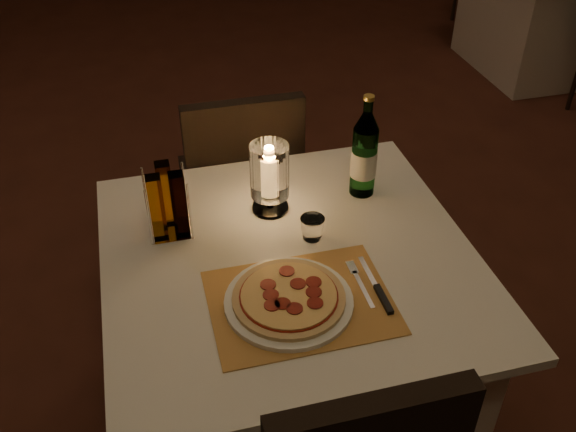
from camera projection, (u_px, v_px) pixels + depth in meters
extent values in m
cube|color=#492117|center=(223.00, 275.00, 2.78)|extent=(8.00, 10.00, 0.02)
cube|color=silver|center=(290.00, 351.00, 1.97)|extent=(0.88, 0.88, 0.71)
cube|color=silver|center=(290.00, 260.00, 1.75)|extent=(1.00, 1.00, 0.03)
cube|color=black|center=(238.00, 182.00, 2.52)|extent=(0.42, 0.42, 0.05)
cube|color=black|center=(245.00, 156.00, 2.24)|extent=(0.42, 0.05, 0.42)
cylinder|color=black|center=(271.00, 200.00, 2.83)|extent=(0.03, 0.03, 0.44)
cylinder|color=black|center=(195.00, 212.00, 2.76)|extent=(0.03, 0.03, 0.44)
cylinder|color=black|center=(291.00, 248.00, 2.57)|extent=(0.03, 0.03, 0.44)
cylinder|color=black|center=(207.00, 262.00, 2.50)|extent=(0.03, 0.03, 0.44)
cube|color=#BF8542|center=(300.00, 302.00, 1.59)|extent=(0.45, 0.34, 0.00)
cylinder|color=white|center=(289.00, 302.00, 1.58)|extent=(0.32, 0.32, 0.01)
cylinder|color=#D8B77F|center=(289.00, 298.00, 1.57)|extent=(0.28, 0.28, 0.01)
cylinder|color=maroon|center=(289.00, 296.00, 1.57)|extent=(0.24, 0.24, 0.00)
cylinder|color=#EACC7F|center=(289.00, 295.00, 1.57)|extent=(0.24, 0.24, 0.00)
cylinder|color=maroon|center=(314.00, 282.00, 1.60)|extent=(0.04, 0.04, 0.00)
cylinder|color=maroon|center=(298.00, 284.00, 1.59)|extent=(0.04, 0.04, 0.00)
cylinder|color=maroon|center=(287.00, 271.00, 1.63)|extent=(0.04, 0.04, 0.00)
cylinder|color=maroon|center=(268.00, 285.00, 1.59)|extent=(0.04, 0.04, 0.00)
cylinder|color=maroon|center=(271.00, 295.00, 1.56)|extent=(0.04, 0.04, 0.00)
cylinder|color=maroon|center=(272.00, 305.00, 1.53)|extent=(0.04, 0.04, 0.00)
cylinder|color=maroon|center=(282.00, 304.00, 1.54)|extent=(0.04, 0.04, 0.00)
cylinder|color=maroon|center=(295.00, 308.00, 1.52)|extent=(0.04, 0.04, 0.00)
cylinder|color=maroon|center=(315.00, 303.00, 1.54)|extent=(0.04, 0.04, 0.00)
cylinder|color=maroon|center=(314.00, 292.00, 1.57)|extent=(0.04, 0.04, 0.00)
cube|color=silver|center=(363.00, 289.00, 1.62)|extent=(0.01, 0.14, 0.00)
cube|color=silver|center=(352.00, 268.00, 1.69)|extent=(0.02, 0.05, 0.00)
cube|color=black|center=(384.00, 299.00, 1.59)|extent=(0.02, 0.10, 0.01)
cube|color=silver|center=(368.00, 272.00, 1.68)|extent=(0.01, 0.12, 0.00)
cylinder|color=#59A55C|center=(364.00, 162.00, 1.91)|extent=(0.08, 0.08, 0.22)
cylinder|color=#59A55C|center=(368.00, 107.00, 1.80)|extent=(0.03, 0.03, 0.04)
cylinder|color=gold|center=(369.00, 98.00, 1.79)|extent=(0.03, 0.03, 0.01)
cylinder|color=silver|center=(364.00, 163.00, 1.92)|extent=(0.08, 0.08, 0.08)
cylinder|color=white|center=(270.00, 208.00, 1.90)|extent=(0.11, 0.11, 0.01)
cylinder|color=white|center=(270.00, 200.00, 1.89)|extent=(0.02, 0.02, 0.04)
cylinder|color=white|center=(269.00, 171.00, 1.82)|extent=(0.11, 0.11, 0.16)
cylinder|color=white|center=(270.00, 176.00, 1.83)|extent=(0.03, 0.03, 0.12)
ellipsoid|color=orange|center=(269.00, 153.00, 1.79)|extent=(0.02, 0.02, 0.03)
cube|color=white|center=(171.00, 230.00, 1.82)|extent=(0.12, 0.12, 0.01)
cylinder|color=white|center=(149.00, 218.00, 1.71)|extent=(0.01, 0.01, 0.18)
cylinder|color=white|center=(190.00, 212.00, 1.73)|extent=(0.01, 0.01, 0.18)
cylinder|color=white|center=(146.00, 195.00, 1.80)|extent=(0.01, 0.01, 0.18)
cylinder|color=white|center=(185.00, 189.00, 1.82)|extent=(0.01, 0.01, 0.18)
cube|color=#BF8C33|center=(157.00, 208.00, 1.73)|extent=(0.04, 0.04, 0.20)
cube|color=#3F1E14|center=(179.00, 205.00, 1.74)|extent=(0.04, 0.04, 0.20)
cube|color=#BF8C33|center=(166.00, 194.00, 1.78)|extent=(0.04, 0.04, 0.20)
cube|color=silver|center=(548.00, 16.00, 4.29)|extent=(0.88, 0.88, 0.71)
cylinder|color=black|center=(517.00, 3.00, 4.90)|extent=(0.03, 0.03, 0.44)
cylinder|color=black|center=(477.00, 7.00, 4.83)|extent=(0.03, 0.03, 0.44)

